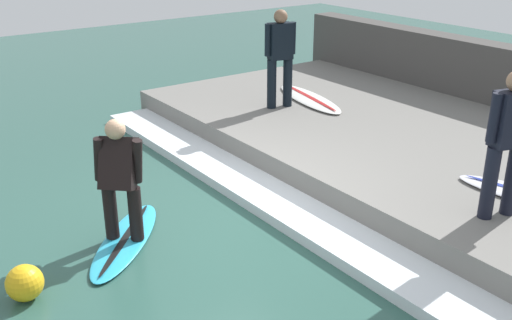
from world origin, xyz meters
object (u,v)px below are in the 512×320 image
Objects in this scene: surfer_waiting_far at (508,137)px; surfboard_waiting_near at (309,99)px; surfboard_riding at (126,240)px; surfer_riding at (119,174)px; surfer_waiting_near at (280,53)px; marker_buoy at (25,283)px.

surfboard_waiting_near is at bearing 74.87° from surfer_waiting_far.
surfer_waiting_far is (3.20, -2.48, 1.27)m from surfboard_riding.
surfer_riding is at bearing 142.30° from surfer_waiting_far.
surfer_waiting_near reaches higher than surfboard_waiting_near.
surfboard_waiting_near is 4.73m from surfer_waiting_far.
surfer_waiting_far is at bearing -96.99° from surfer_waiting_near.
marker_buoy is at bearing -153.70° from surfer_waiting_near.
surfboard_waiting_near is 5.66× the size of marker_buoy.
surfer_waiting_far is at bearing -105.13° from surfboard_waiting_near.
surfer_waiting_near is 5.66m from marker_buoy.
surfer_waiting_near is (3.75, 2.02, 0.49)m from surfer_riding.
surfer_waiting_far is at bearing -24.72° from marker_buoy.
surfer_waiting_far is (-0.55, -4.49, -0.01)m from surfer_waiting_near.
surfer_waiting_near is (3.75, 2.02, 1.29)m from surfboard_riding.
surfer_waiting_far is at bearing -37.70° from surfboard_riding.
surfer_riding is at bearing -155.52° from surfboard_waiting_near.
surfboard_waiting_near is (4.42, 2.01, 0.41)m from surfboard_riding.
surfboard_riding is at bearing 142.30° from surfer_waiting_far.
surfer_riding reaches higher than surfboard_waiting_near.
surfer_waiting_far reaches higher than marker_buoy.
marker_buoy is (-1.22, -0.44, -0.66)m from surfer_riding.
surfer_waiting_near is at bearing 28.24° from surfer_riding.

